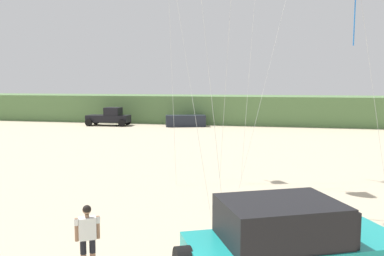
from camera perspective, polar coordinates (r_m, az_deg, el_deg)
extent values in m
cube|color=#567A47|center=(49.36, 7.40, 2.57)|extent=(90.00, 8.06, 3.15)
cube|color=teal|center=(9.83, 22.77, -13.39)|extent=(1.73, 2.00, 0.12)
cube|color=black|center=(8.69, 11.92, -12.28)|extent=(2.84, 2.59, 0.80)
cube|color=black|center=(9.26, 18.79, -11.58)|extent=(0.83, 1.55, 0.72)
cylinder|color=black|center=(10.85, -14.64, -15.41)|extent=(0.15, 0.15, 0.36)
cylinder|color=black|center=(10.87, -13.45, -15.33)|extent=(0.15, 0.15, 0.36)
cube|color=silver|center=(10.70, -14.11, -13.13)|extent=(0.48, 0.44, 0.54)
cylinder|color=#8C664C|center=(10.69, -15.50, -13.25)|extent=(0.09, 0.09, 0.56)
cylinder|color=silver|center=(10.63, -15.53, -12.29)|extent=(0.11, 0.11, 0.16)
cylinder|color=#8C664C|center=(10.73, -12.72, -13.09)|extent=(0.09, 0.09, 0.56)
cylinder|color=silver|center=(10.67, -12.74, -12.13)|extent=(0.11, 0.11, 0.16)
cylinder|color=#8C664C|center=(10.61, -14.15, -11.54)|extent=(0.10, 0.10, 0.08)
sphere|color=#8C664C|center=(10.56, -14.17, -10.79)|extent=(0.21, 0.21, 0.21)
sphere|color=black|center=(10.54, -14.17, -10.71)|extent=(0.21, 0.21, 0.21)
cube|color=black|center=(46.53, -11.34, 1.28)|extent=(4.74, 2.27, 0.76)
cube|color=black|center=(46.29, -10.72, 2.26)|extent=(1.74, 1.92, 0.84)
cylinder|color=black|center=(46.98, -8.78, 0.91)|extent=(0.78, 0.32, 0.76)
cylinder|color=black|center=(44.99, -9.56, 0.67)|extent=(0.78, 0.32, 0.76)
cylinder|color=black|center=(48.19, -12.99, 0.95)|extent=(0.78, 0.32, 0.76)
cylinder|color=black|center=(46.25, -13.93, 0.72)|extent=(0.78, 0.32, 0.76)
cube|color=#1E232D|center=(44.70, -0.90, 1.00)|extent=(4.52, 2.95, 1.20)
cylinder|color=blue|center=(19.38, 21.32, 13.56)|extent=(0.05, 0.12, 2.10)
cylinder|color=silver|center=(18.72, 23.50, 4.71)|extent=(1.21, 1.22, 8.48)
cylinder|color=silver|center=(20.15, 4.79, 8.65)|extent=(0.45, 1.12, 10.87)
cylinder|color=silver|center=(20.94, 8.00, 9.77)|extent=(0.33, 4.58, 11.78)
cylinder|color=silver|center=(16.11, 1.40, 16.17)|extent=(2.37, 4.07, 14.70)
cylinder|color=silver|center=(20.59, -2.86, 9.59)|extent=(1.55, 4.00, 11.57)
cylinder|color=silver|center=(16.18, -0.77, 9.24)|extent=(2.83, 4.54, 10.84)
cylinder|color=silver|center=(20.18, 10.82, 9.46)|extent=(2.36, 5.43, 11.50)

